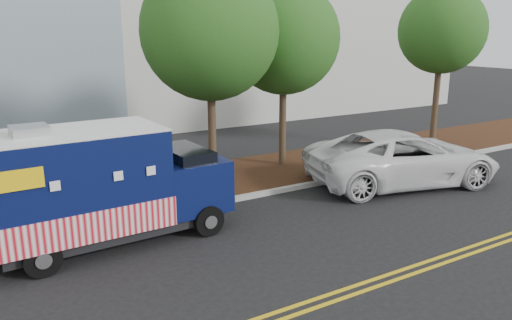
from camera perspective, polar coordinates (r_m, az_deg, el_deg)
ground at (r=13.31m, az=-7.26°, el=-7.90°), size 120.00×120.00×0.00m
curb at (r=14.49m, az=-9.52°, el=-5.76°), size 120.00×0.18×0.15m
mulch_strip at (r=16.36m, az=-12.24°, el=-3.50°), size 120.00×4.00×0.15m
centerline_near at (r=9.80m, az=3.80°, el=-16.52°), size 120.00×0.10×0.01m
centerline_far at (r=9.63m, az=4.68°, el=-17.16°), size 120.00×0.10×0.01m
tree_b at (r=15.84m, az=-5.30°, el=14.42°), size 4.28×4.28×7.18m
tree_c at (r=18.30m, az=3.18°, el=13.69°), size 4.01×4.01×6.80m
tree_d at (r=22.88m, az=20.49°, el=13.68°), size 3.60×3.60×6.87m
food_truck at (r=12.48m, az=-17.55°, el=-3.22°), size 5.94×2.47×3.08m
white_car at (r=17.50m, az=16.41°, el=0.25°), size 7.06×4.51×1.81m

